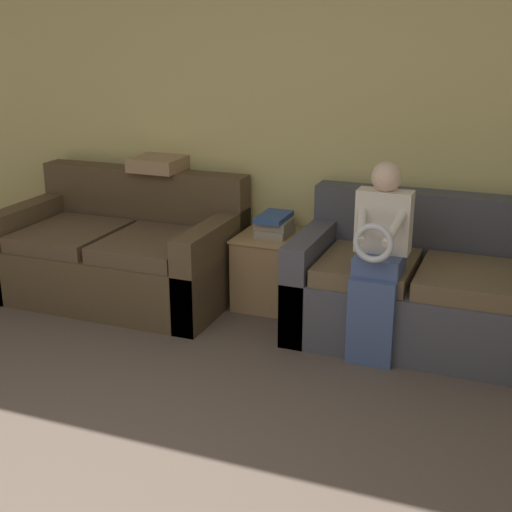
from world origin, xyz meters
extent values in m
cube|color=#DBCC7F|center=(0.00, 3.33, 1.27)|extent=(6.88, 0.06, 2.55)
cube|color=#4C4C56|center=(1.36, 2.80, 0.21)|extent=(2.14, 0.91, 0.42)
cube|color=#4C4C56|center=(1.36, 3.16, 0.65)|extent=(2.14, 0.20, 0.46)
cube|color=#4C4C56|center=(0.36, 2.80, 0.32)|extent=(0.16, 0.91, 0.65)
cube|color=brown|center=(0.75, 2.70, 0.47)|extent=(0.57, 0.67, 0.11)
cube|color=brown|center=(1.36, 2.70, 0.47)|extent=(0.57, 0.67, 0.11)
cube|color=brown|center=(-1.08, 2.75, 0.20)|extent=(1.66, 0.99, 0.40)
cube|color=brown|center=(-1.08, 3.14, 0.64)|extent=(1.66, 0.20, 0.48)
cube|color=brown|center=(-1.84, 2.75, 0.32)|extent=(0.16, 0.99, 0.64)
cube|color=brown|center=(-0.33, 2.75, 0.32)|extent=(0.16, 0.99, 0.64)
cube|color=brown|center=(-1.42, 2.65, 0.46)|extent=(0.63, 0.75, 0.11)
cube|color=brown|center=(-0.75, 2.65, 0.46)|extent=(0.63, 0.75, 0.11)
cube|color=#475B8E|center=(0.86, 2.35, 0.26)|extent=(0.27, 0.10, 0.53)
cube|color=#475B8E|center=(0.86, 2.49, 0.58)|extent=(0.27, 0.28, 0.11)
cube|color=silver|center=(0.86, 2.56, 0.82)|extent=(0.32, 0.14, 0.37)
sphere|color=beige|center=(0.86, 2.56, 1.09)|extent=(0.18, 0.18, 0.18)
torus|color=silver|center=(0.86, 2.29, 0.77)|extent=(0.23, 0.04, 0.23)
cylinder|color=silver|center=(0.76, 2.42, 0.85)|extent=(0.12, 0.31, 0.21)
cylinder|color=silver|center=(0.96, 2.42, 0.85)|extent=(0.12, 0.31, 0.21)
cube|color=#9E7A51|center=(0.01, 3.01, 0.26)|extent=(0.45, 0.50, 0.52)
cube|color=tan|center=(0.01, 3.01, 0.51)|extent=(0.47, 0.52, 0.02)
cube|color=gray|center=(0.02, 3.01, 0.54)|extent=(0.21, 0.27, 0.06)
cube|color=gray|center=(0.01, 3.01, 0.60)|extent=(0.22, 0.23, 0.05)
cube|color=#33569E|center=(0.01, 3.02, 0.64)|extent=(0.19, 0.32, 0.04)
cube|color=#A38460|center=(-0.95, 3.14, 0.93)|extent=(0.36, 0.36, 0.10)
camera|label=1|loc=(1.63, -1.45, 1.95)|focal=50.00mm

